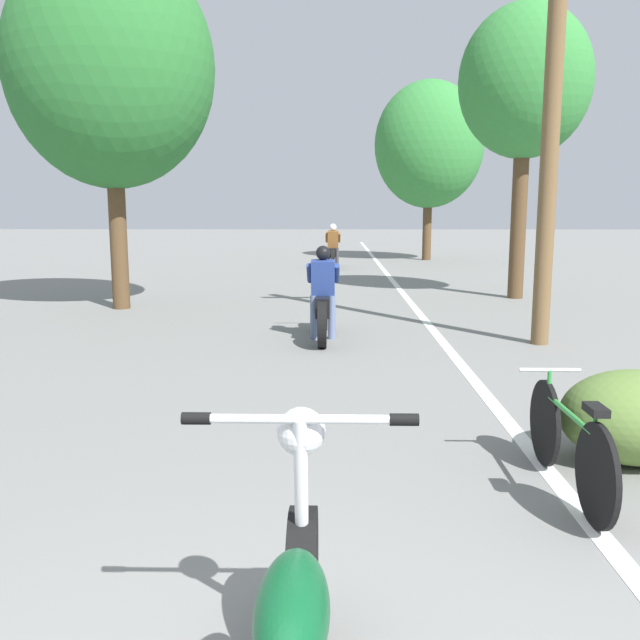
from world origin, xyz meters
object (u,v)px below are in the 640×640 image
Objects in this scene: roadside_tree_right_near at (525,84)px; roadside_tree_left at (110,68)px; bicycle_parked at (569,443)px; roadside_tree_right_far at (429,145)px; utility_pole at (554,67)px; motorcycle_rider_far at (333,251)px; motorcycle_rider_lead at (323,304)px.

roadside_tree_right_near is 0.91× the size of roadside_tree_left.
bicycle_parked is (-2.29, -9.99, -4.02)m from roadside_tree_right_near.
roadside_tree_right_far is at bearing 84.86° from bicycle_parked.
utility_pole is at bearing -100.99° from roadside_tree_right_near.
roadside_tree_right_near is at bearing -61.90° from motorcycle_rider_far.
roadside_tree_right_near is (0.96, 4.93, 0.65)m from utility_pole.
roadside_tree_left reaches higher than bicycle_parked.
roadside_tree_right_far is 16.10m from motorcycle_rider_lead.
roadside_tree_right_far is (0.53, 15.62, 0.41)m from utility_pole.
bicycle_parked is (-1.34, -5.06, -3.37)m from utility_pole.
roadside_tree_right_near is at bearing -87.68° from roadside_tree_right_far.
motorcycle_rider_far is at bearing 65.75° from roadside_tree_left.
utility_pole is 3.60× the size of motorcycle_rider_lead.
utility_pole is 1.14× the size of roadside_tree_right_far.
roadside_tree_left reaches higher than motorcycle_rider_far.
utility_pole reaches higher than motorcycle_rider_far.
roadside_tree_left reaches higher than roadside_tree_right_far.
roadside_tree_right_far reaches higher than roadside_tree_right_near.
utility_pole reaches higher than roadside_tree_right_near.
utility_pole reaches higher than roadside_tree_left.
roadside_tree_right_far is 14.43m from roadside_tree_left.
roadside_tree_left is at bearing -121.10° from roadside_tree_right_far.
motorcycle_rider_lead is 11.83m from motorcycle_rider_far.
motorcycle_rider_lead is (-3.05, 0.35, -3.20)m from utility_pole.
bicycle_parked is at bearing -84.77° from motorcycle_rider_far.
roadside_tree_right_far is at bearing 92.32° from roadside_tree_right_near.
roadside_tree_left is 3.04× the size of motorcycle_rider_far.
utility_pole is at bearing -91.93° from roadside_tree_right_far.
bicycle_parked is (5.59, -8.33, -4.03)m from roadside_tree_left.
utility_pole is 5.07m from roadside_tree_right_near.
roadside_tree_right_near reaches higher than bicycle_parked.
motorcycle_rider_far is (-3.87, 7.25, -3.84)m from roadside_tree_right_near.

